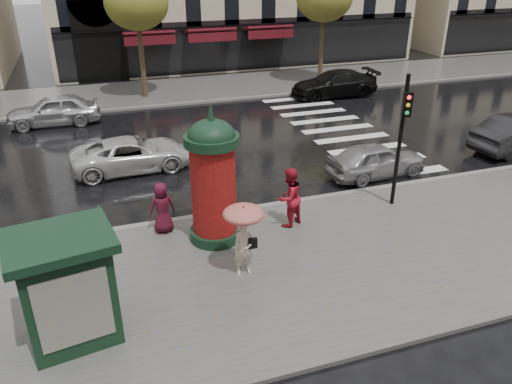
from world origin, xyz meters
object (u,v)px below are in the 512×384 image
object	(u,v)px
woman_red	(289,197)
car_black	(334,84)
woman_umbrella	(244,229)
traffic_light	(402,129)
car_far_silver	(54,110)
car_silver	(376,160)
newsstand	(68,287)
morris_column	(213,177)
man_burgundy	(162,208)
car_white	(132,154)

from	to	relation	value
woman_red	car_black	distance (m)	15.77
woman_umbrella	traffic_light	distance (m)	6.34
car_black	car_far_silver	distance (m)	15.26
car_silver	car_black	distance (m)	11.41
car_far_silver	car_silver	bearing A→B (deg)	48.19
traffic_light	car_far_silver	bearing A→B (deg)	129.94
woman_red	car_black	world-z (taller)	woman_red
traffic_light	woman_umbrella	bearing A→B (deg)	-159.69
woman_umbrella	newsstand	bearing A→B (deg)	-165.71
woman_umbrella	morris_column	xyz separation A→B (m)	(-0.27, 1.95, 0.62)
man_burgundy	car_black	distance (m)	17.36
car_silver	car_black	size ratio (longest dim) A/B	0.76
man_burgundy	car_black	bearing A→B (deg)	-137.18
car_silver	car_white	xyz separation A→B (m)	(-8.59, 3.54, -0.02)
woman_umbrella	woman_red	bearing A→B (deg)	44.49
woman_red	traffic_light	world-z (taller)	traffic_light
woman_umbrella	car_white	xyz separation A→B (m)	(-1.96, 8.17, -0.81)
traffic_light	car_silver	distance (m)	3.33
woman_red	newsstand	bearing A→B (deg)	-0.36
traffic_light	man_burgundy	bearing A→B (deg)	174.79
woman_umbrella	car_black	xyz separation A→B (m)	(10.31, 15.43, -0.70)
car_black	car_far_silver	xyz separation A→B (m)	(-15.26, -0.42, 0.00)
man_burgundy	traffic_light	xyz separation A→B (m)	(7.44, -0.68, 1.82)
car_white	car_far_silver	distance (m)	7.47
morris_column	woman_umbrella	bearing A→B (deg)	-82.24
newsstand	car_silver	xyz separation A→B (m)	(10.80, 5.69, -0.76)
car_white	car_far_silver	size ratio (longest dim) A/B	1.05
woman_red	car_far_silver	xyz separation A→B (m)	(-6.99, 13.00, -0.31)
car_silver	car_white	size ratio (longest dim) A/B	0.84
woman_umbrella	car_black	distance (m)	18.57
woman_umbrella	morris_column	size ratio (longest dim) A/B	0.49
woman_red	car_white	distance (m)	7.36
woman_red	newsstand	size ratio (longest dim) A/B	0.74
newsstand	woman_umbrella	bearing A→B (deg)	14.29
man_burgundy	car_white	xyz separation A→B (m)	(-0.33, 5.34, -0.27)
car_far_silver	car_black	bearing A→B (deg)	91.65
newsstand	woman_red	bearing A→B (deg)	26.29
car_silver	car_black	bearing A→B (deg)	-23.73
newsstand	car_white	distance (m)	9.52
woman_umbrella	woman_red	xyz separation A→B (m)	(2.04, 2.01, -0.39)
car_silver	car_far_silver	bearing A→B (deg)	43.22
morris_column	car_far_silver	xyz separation A→B (m)	(-4.68, 13.06, -1.33)
woman_umbrella	car_far_silver	world-z (taller)	woman_umbrella
traffic_light	car_black	world-z (taller)	traffic_light
man_burgundy	car_black	world-z (taller)	man_burgundy
newsstand	car_black	size ratio (longest dim) A/B	0.50
morris_column	car_white	distance (m)	6.60
car_black	car_far_silver	size ratio (longest dim) A/B	1.17
man_burgundy	car_silver	xyz separation A→B (m)	(8.26, 1.80, -0.25)
morris_column	car_black	size ratio (longest dim) A/B	0.80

